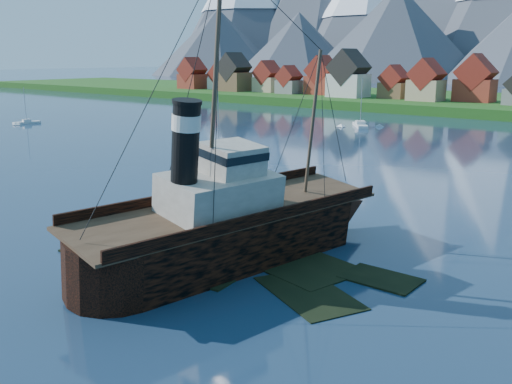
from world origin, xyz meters
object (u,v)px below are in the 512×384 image
Objects in this scene: sailboat_b at (27,123)px; sailboat_c at (360,126)px; tugboat_wreck at (242,221)px; sailboat_a at (219,152)px.

sailboat_c is at bearing 44.59° from sailboat_b.
sailboat_b is 0.78× the size of sailboat_c.
tugboat_wreck is at bearing -105.06° from sailboat_c.
sailboat_c is at bearing 86.09° from sailboat_a.
sailboat_b is at bearing 175.16° from sailboat_a.
tugboat_wreck is 118.91m from sailboat_b.
sailboat_c is (0.73, 52.13, 0.02)m from sailboat_a.
tugboat_wreck is 56.44m from sailboat_a.
sailboat_a reaches higher than sailboat_b.
tugboat_wreck is 2.59× the size of sailboat_c.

